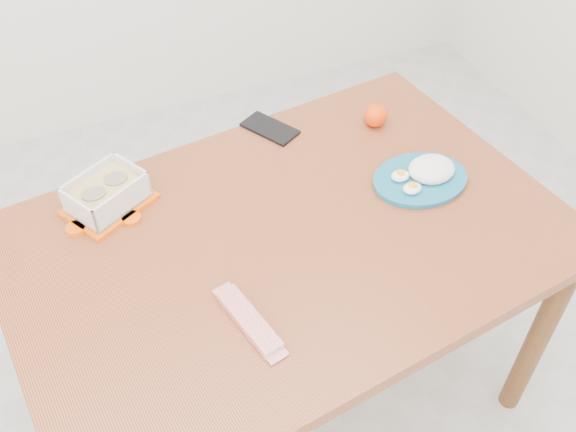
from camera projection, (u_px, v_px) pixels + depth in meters
name	position (u px, v px, depth m)	size (l,w,h in m)	color
ground	(273.00, 421.00, 1.99)	(3.50, 3.50, 0.00)	#B7B7B2
dining_table	(288.00, 258.00, 1.59)	(1.41, 1.04, 0.75)	brown
food_container	(107.00, 194.00, 1.57)	(0.25, 0.23, 0.09)	#F25707
orange_fruit	(376.00, 115.00, 1.81)	(0.07, 0.07, 0.07)	#FF3F05
rice_plate	(424.00, 174.00, 1.65)	(0.25, 0.25, 0.07)	#176480
candy_bar	(249.00, 320.00, 1.34)	(0.19, 0.05, 0.02)	red
smartphone	(270.00, 128.00, 1.81)	(0.08, 0.16, 0.01)	black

